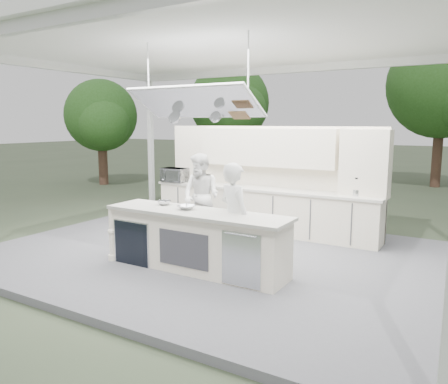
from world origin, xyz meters
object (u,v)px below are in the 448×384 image
Objects in this scene: demo_island at (195,240)px; back_counter at (262,209)px; sous_chef at (201,196)px; head_chef at (234,217)px.

demo_island and back_counter have the same top height.
head_chef is at bearing -37.47° from sous_chef.
sous_chef is at bearing -17.87° from head_chef.
head_chef is at bearing -73.76° from back_counter.
sous_chef reaches higher than back_counter.
sous_chef is at bearing 120.60° from demo_island.
head_chef is at bearing 25.53° from demo_island.
head_chef is (0.56, 0.27, 0.38)m from demo_island.
demo_island is 1.80× the size of head_chef.
sous_chef is (-1.54, 1.39, 0.00)m from head_chef.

